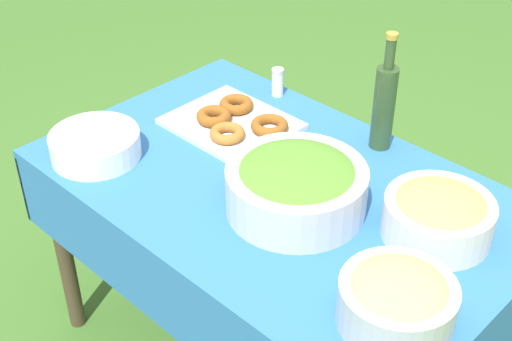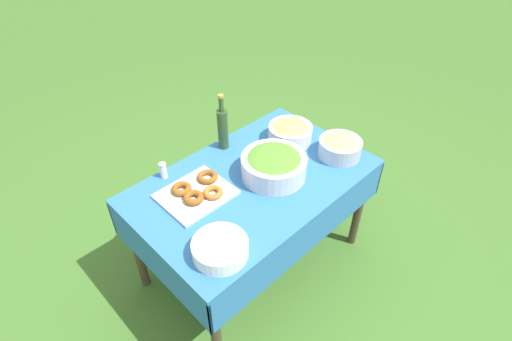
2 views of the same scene
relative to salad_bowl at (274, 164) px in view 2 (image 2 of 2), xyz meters
name	(u,v)px [view 2 (image 2 of 2)]	position (x,y,z in m)	size (l,w,h in m)	color
ground_plane	(254,261)	(-0.10, 0.05, -0.76)	(14.00, 14.00, 0.00)	#3D6B28
picnic_table	(254,193)	(-0.10, 0.05, -0.17)	(1.27, 0.80, 0.68)	#2D6BB2
salad_bowl	(274,164)	(0.00, 0.00, 0.00)	(0.35, 0.35, 0.14)	silver
pasta_bowl	(340,146)	(0.39, -0.14, -0.01)	(0.24, 0.24, 0.12)	#B2B7BC
donut_platter	(197,192)	(-0.38, 0.16, -0.05)	(0.36, 0.29, 0.05)	silver
plate_stack	(220,249)	(-0.55, -0.20, -0.04)	(0.24, 0.24, 0.07)	white
olive_oil_bottle	(223,127)	(-0.02, 0.38, 0.06)	(0.06, 0.06, 0.34)	#2D4723
fruit_bowl	(290,132)	(0.30, 0.15, -0.01)	(0.26, 0.26, 0.12)	silver
salt_shaker	(163,170)	(-0.42, 0.39, -0.03)	(0.04, 0.04, 0.09)	white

